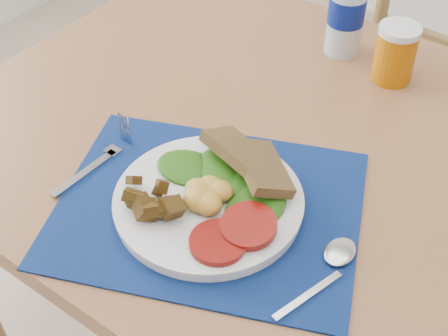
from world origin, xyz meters
name	(u,v)px	position (x,y,z in m)	size (l,w,h in m)	color
table	(340,203)	(0.00, 0.20, 0.67)	(1.40, 0.90, 0.75)	brown
chair_far	(443,67)	(-0.07, 0.93, 0.52)	(0.39, 0.37, 1.01)	brown
placemat	(209,208)	(-0.13, -0.01, 0.75)	(0.45, 0.36, 0.00)	#040B32
breakfast_plate	(204,198)	(-0.13, -0.01, 0.77)	(0.28, 0.28, 0.07)	silver
fork	(103,159)	(-0.33, -0.02, 0.76)	(0.03, 0.19, 0.00)	#B2B5BA
spoon	(330,266)	(0.08, 0.00, 0.76)	(0.05, 0.18, 0.01)	#B2B5BA
water_bottle	(348,2)	(-0.17, 0.51, 0.86)	(0.07, 0.07, 0.25)	#ADBFCC
juice_glass	(395,55)	(-0.05, 0.47, 0.80)	(0.08, 0.08, 0.11)	#B45E04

